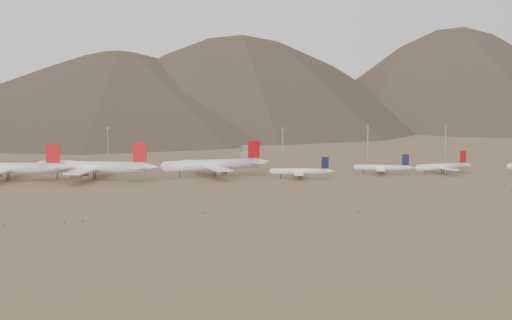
{
  "coord_description": "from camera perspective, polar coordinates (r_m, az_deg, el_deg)",
  "views": [
    {
      "loc": [
        -24.75,
        -397.92,
        55.42
      ],
      "look_at": [
        26.78,
        30.0,
        10.66
      ],
      "focal_mm": 50.0,
      "sensor_mm": 36.0,
      "label": 1
    }
  ],
  "objects": [
    {
      "name": "mast_far_east",
      "position": [
        564.71,
        14.92,
        1.54
      ],
      "size": [
        2.0,
        0.6,
        25.7
      ],
      "color": "gray",
      "rests_on": "ground"
    },
    {
      "name": "widebody_west",
      "position": [
        443.9,
        -19.36,
        -0.6
      ],
      "size": [
        73.18,
        56.88,
        21.82
      ],
      "rotation": [
        0.0,
        0.0,
        -0.13
      ],
      "color": "white",
      "rests_on": "ground"
    },
    {
      "name": "widebody_centre",
      "position": [
        433.83,
        -12.91,
        -0.53
      ],
      "size": [
        74.43,
        58.71,
        22.57
      ],
      "rotation": [
        0.0,
        0.0,
        -0.25
      ],
      "color": "white",
      "rests_on": "ground"
    },
    {
      "name": "narrowbody_c",
      "position": [
        468.02,
        14.75,
        -0.5
      ],
      "size": [
        41.78,
        30.87,
        14.1
      ],
      "rotation": [
        0.0,
        0.0,
        0.26
      ],
      "color": "white",
      "rests_on": "ground"
    },
    {
      "name": "mast_east",
      "position": [
        552.45,
        8.93,
        1.58
      ],
      "size": [
        2.0,
        0.6,
        25.7
      ],
      "color": "gray",
      "rests_on": "ground"
    },
    {
      "name": "narrowbody_a",
      "position": [
        430.17,
        3.65,
        -0.91
      ],
      "size": [
        39.49,
        28.79,
        13.12
      ],
      "rotation": [
        0.0,
        0.0,
        -0.16
      ],
      "color": "white",
      "rests_on": "ground"
    },
    {
      "name": "widebody_east",
      "position": [
        439.61,
        -3.46,
        -0.36
      ],
      "size": [
        70.12,
        55.4,
        21.33
      ],
      "rotation": [
        0.0,
        0.0,
        0.26
      ],
      "color": "white",
      "rests_on": "ground"
    },
    {
      "name": "mast_centre",
      "position": [
        514.45,
        2.16,
        1.33
      ],
      "size": [
        2.0,
        0.6,
        25.7
      ],
      "color": "gray",
      "rests_on": "ground"
    },
    {
      "name": "desert_scrub",
      "position": [
        315.23,
        6.21,
        -4.17
      ],
      "size": [
        416.23,
        137.96,
        0.86
      ],
      "color": "brown",
      "rests_on": "ground"
    },
    {
      "name": "narrowbody_b",
      "position": [
        457.73,
        10.13,
        -0.6
      ],
      "size": [
        37.62,
        27.86,
        12.75
      ],
      "rotation": [
        0.0,
        0.0,
        -0.28
      ],
      "color": "white",
      "rests_on": "ground"
    },
    {
      "name": "mountain_ridge",
      "position": [
        1301.6,
        -5.85,
        10.07
      ],
      "size": [
        4400.0,
        1000.0,
        300.0
      ],
      "color": "brown",
      "rests_on": "ground"
    },
    {
      "name": "ground",
      "position": [
        402.52,
        -3.28,
        -1.99
      ],
      "size": [
        3000.0,
        3000.0,
        0.0
      ],
      "primitive_type": "plane",
      "color": "olive",
      "rests_on": "ground"
    },
    {
      "name": "control_tower",
      "position": [
        523.21,
        -0.83,
        0.43
      ],
      "size": [
        8.0,
        8.0,
        12.0
      ],
      "color": "gray",
      "rests_on": "ground"
    },
    {
      "name": "mast_west",
      "position": [
        525.06,
        -11.76,
        1.3
      ],
      "size": [
        2.0,
        0.6,
        25.7
      ],
      "color": "gray",
      "rests_on": "ground"
    }
  ]
}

